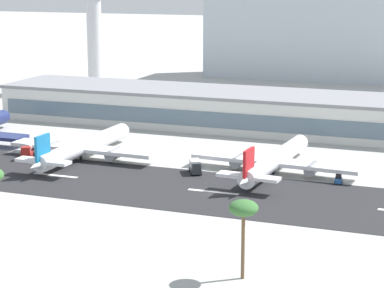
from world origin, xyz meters
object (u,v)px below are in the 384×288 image
at_px(control_tower, 94,24).
at_px(service_box_truck_2, 195,166).
at_px(airliner_blue_tail_gate_1, 81,148).
at_px(palm_tree_1, 244,210).
at_px(distant_hotel_block, 324,35).
at_px(terminal_building, 239,109).
at_px(service_fuel_truck_0, 28,150).
at_px(service_baggage_tug_1, 338,179).
at_px(airliner_red_tail_gate_2, 273,161).

height_order(control_tower, service_box_truck_2, control_tower).
relative_size(airliner_blue_tail_gate_1, palm_tree_1, 3.73).
xyz_separation_m(distant_hotel_block, service_box_truck_2, (2.44, -179.17, -18.80)).
bearing_deg(service_box_truck_2, terminal_building, 159.30).
bearing_deg(service_box_truck_2, distant_hotel_block, 153.60).
bearing_deg(airliner_blue_tail_gate_1, service_fuel_truck_0, 102.83).
bearing_deg(service_fuel_truck_0, service_baggage_tug_1, 69.84).
xyz_separation_m(terminal_building, palm_tree_1, (36.21, -116.75, 5.70)).
distance_m(distant_hotel_block, service_fuel_truck_0, 185.89).
xyz_separation_m(terminal_building, service_fuel_truck_0, (-40.73, -58.60, -3.74)).
xyz_separation_m(terminal_building, airliner_blue_tail_gate_1, (-26.33, -55.76, -2.50)).
bearing_deg(airliner_red_tail_gate_2, airliner_blue_tail_gate_1, 98.11).
relative_size(distant_hotel_block, service_baggage_tug_1, 32.44).
bearing_deg(airliner_blue_tail_gate_1, control_tower, 27.40).
relative_size(airliner_red_tail_gate_2, service_box_truck_2, 7.49).
bearing_deg(service_baggage_tug_1, airliner_blue_tail_gate_1, -97.11).
height_order(airliner_blue_tail_gate_1, service_baggage_tug_1, airliner_blue_tail_gate_1).
distance_m(distant_hotel_block, airliner_blue_tail_gate_1, 180.04).
bearing_deg(palm_tree_1, airliner_red_tail_gate_2, 100.07).
bearing_deg(terminal_building, service_fuel_truck_0, -124.80).
bearing_deg(terminal_building, airliner_blue_tail_gate_1, -115.27).
height_order(control_tower, airliner_blue_tail_gate_1, control_tower).
distance_m(airliner_red_tail_gate_2, service_fuel_truck_0, 65.79).
relative_size(airliner_red_tail_gate_2, service_baggage_tug_1, 14.25).
height_order(airliner_red_tail_gate_2, service_baggage_tug_1, airliner_red_tail_gate_2).
xyz_separation_m(airliner_red_tail_gate_2, service_baggage_tug_1, (16.44, -3.07, -2.16)).
distance_m(service_fuel_truck_0, palm_tree_1, 96.90).
relative_size(distant_hotel_block, palm_tree_1, 8.34).
bearing_deg(service_baggage_tug_1, control_tower, -139.15).
distance_m(service_baggage_tug_1, service_box_truck_2, 34.71).
bearing_deg(terminal_building, distant_hotel_block, 88.02).
bearing_deg(palm_tree_1, service_box_truck_2, 116.86).
relative_size(airliner_blue_tail_gate_1, service_baggage_tug_1, 14.53).
distance_m(terminal_building, airliner_blue_tail_gate_1, 61.71).
distance_m(control_tower, airliner_blue_tail_gate_1, 119.86).
relative_size(control_tower, airliner_blue_tail_gate_1, 0.95).
distance_m(airliner_blue_tail_gate_1, palm_tree_1, 87.73).
height_order(distant_hotel_block, airliner_red_tail_gate_2, distant_hotel_block).
xyz_separation_m(airliner_blue_tail_gate_1, airliner_red_tail_gate_2, (51.06, 3.59, -0.06)).
bearing_deg(palm_tree_1, terminal_building, 107.23).
xyz_separation_m(service_box_truck_2, palm_tree_1, (29.58, -58.41, 9.67)).
distance_m(airliner_red_tail_gate_2, service_box_truck_2, 19.19).
xyz_separation_m(airliner_blue_tail_gate_1, palm_tree_1, (62.53, -60.99, 8.19)).
height_order(control_tower, service_baggage_tug_1, control_tower).
height_order(distant_hotel_block, service_baggage_tug_1, distant_hotel_block).
relative_size(service_box_truck_2, palm_tree_1, 0.49).
height_order(control_tower, airliner_red_tail_gate_2, control_tower).
distance_m(distant_hotel_block, service_box_truck_2, 180.17).
distance_m(terminal_building, palm_tree_1, 122.37).
distance_m(terminal_building, service_fuel_truck_0, 71.46).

